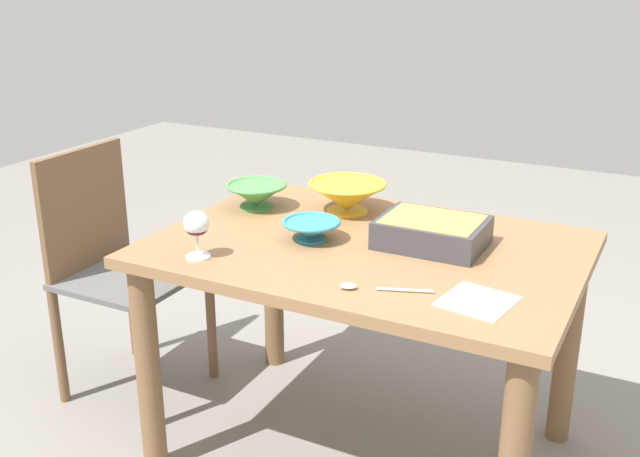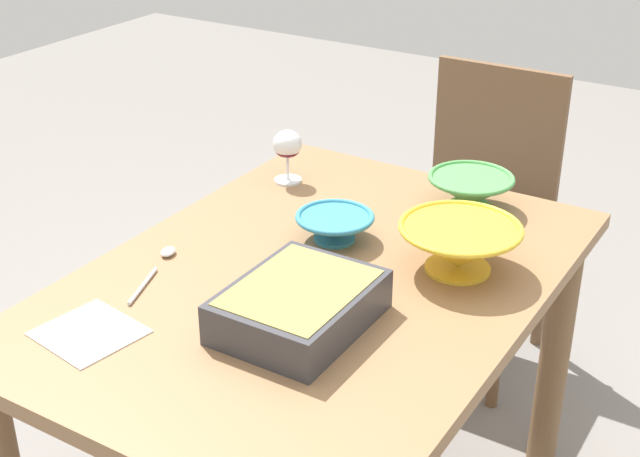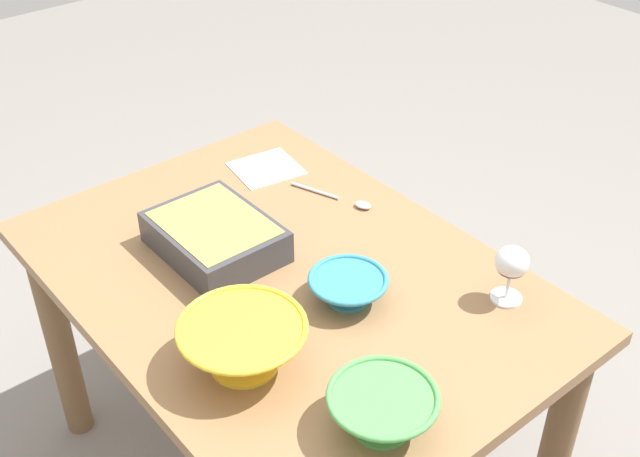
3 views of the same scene
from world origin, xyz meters
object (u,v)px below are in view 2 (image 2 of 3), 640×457
small_bowl (470,190)px  serving_bowl (335,225)px  napkin (89,333)px  chair (478,204)px  mixing_bowl (459,245)px  dining_table (315,327)px  casserole_dish (299,304)px  serving_spoon (160,262)px  wine_glass (287,147)px

small_bowl → serving_bowl: 0.36m
serving_bowl → napkin: bearing=-19.0°
small_bowl → napkin: bearing=-23.7°
chair → mixing_bowl: 0.89m
dining_table → chair: 0.99m
chair → napkin: (1.39, -0.22, 0.23)m
casserole_dish → small_bowl: size_ratio=1.48×
serving_bowl → napkin: 0.60m
serving_bowl → serving_spoon: (0.30, -0.25, -0.03)m
dining_table → mixing_bowl: size_ratio=4.81×
dining_table → serving_spoon: serving_spoon is taller
serving_spoon → small_bowl: bearing=143.7°
mixing_bowl → napkin: bearing=-39.7°
chair → casserole_dish: 1.19m
dining_table → small_bowl: size_ratio=6.04×
small_bowl → serving_spoon: bearing=-36.3°
wine_glass → serving_spoon: wine_glass is taller
dining_table → wine_glass: 0.54m
chair → small_bowl: (0.51, 0.17, 0.28)m
chair → serving_bowl: size_ratio=5.09×
chair → napkin: chair is taller
wine_glass → casserole_dish: (0.55, 0.39, -0.05)m
casserole_dish → mixing_bowl: bearing=154.7°
dining_table → serving_bowl: 0.23m
wine_glass → mixing_bowl: size_ratio=0.53×
serving_bowl → serving_spoon: 0.39m
serving_spoon → napkin: 0.28m
chair → serving_bowl: 0.86m
dining_table → casserole_dish: size_ratio=4.09×
napkin → small_bowl: bearing=156.3°
serving_spoon → chair: bearing=166.1°
casserole_dish → napkin: 0.39m
chair → wine_glass: chair is taller
mixing_bowl → serving_bowl: mixing_bowl is taller
small_bowl → napkin: 0.96m
serving_bowl → napkin: serving_bowl is taller
small_bowl → serving_spoon: 0.75m
dining_table → mixing_bowl: bearing=126.7°
napkin → chair: bearing=171.2°
chair → serving_spoon: bearing=-13.9°
chair → small_bowl: bearing=18.3°
chair → mixing_bowl: (0.80, 0.27, 0.29)m
small_bowl → serving_bowl: bearing=-31.5°
mixing_bowl → small_bowl: mixing_bowl is taller
small_bowl → serving_spoon: size_ratio=0.89×
small_bowl → napkin: size_ratio=1.18×
mixing_bowl → small_bowl: 0.31m
serving_spoon → mixing_bowl: bearing=120.0°
serving_spoon → serving_bowl: bearing=139.2°
small_bowl → serving_spoon: (0.61, -0.45, -0.04)m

